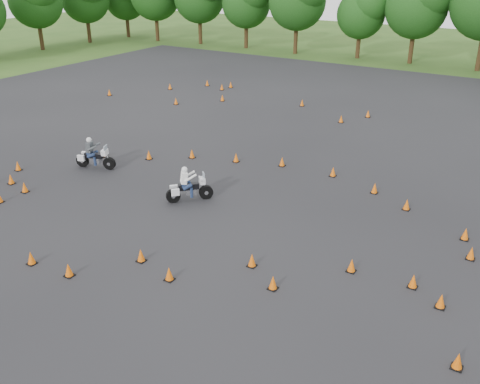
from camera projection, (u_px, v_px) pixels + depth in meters
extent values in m
plane|color=#2D5119|center=(179.00, 265.00, 18.27)|extent=(140.00, 140.00, 0.00)
plane|color=black|center=(264.00, 201.00, 22.93)|extent=(62.00, 62.00, 0.00)
cone|color=orange|center=(207.00, 83.00, 42.75)|extent=(0.26, 0.26, 0.45)
cone|color=orange|center=(192.00, 154.00, 27.68)|extent=(0.26, 0.26, 0.45)
cone|color=orange|center=(441.00, 301.00, 15.97)|extent=(0.26, 0.26, 0.45)
cone|color=orange|center=(333.00, 172.00, 25.41)|extent=(0.26, 0.26, 0.45)
cone|color=orange|center=(31.00, 258.00, 18.22)|extent=(0.26, 0.26, 0.45)
cone|color=orange|center=(252.00, 260.00, 18.09)|extent=(0.26, 0.26, 0.45)
cone|color=orange|center=(341.00, 119.00, 33.49)|extent=(0.26, 0.26, 0.45)
cone|color=orange|center=(18.00, 166.00, 26.09)|extent=(0.26, 0.26, 0.45)
cone|color=orange|center=(104.00, 153.00, 27.85)|extent=(0.26, 0.26, 0.45)
cone|color=orange|center=(222.00, 87.00, 41.43)|extent=(0.26, 0.26, 0.45)
cone|color=orange|center=(465.00, 234.00, 19.78)|extent=(0.26, 0.26, 0.45)
cone|color=orange|center=(141.00, 255.00, 18.38)|extent=(0.26, 0.26, 0.45)
cone|color=orange|center=(231.00, 85.00, 42.18)|extent=(0.26, 0.26, 0.45)
cone|color=orange|center=(69.00, 270.00, 17.53)|extent=(0.26, 0.26, 0.45)
cone|color=orange|center=(273.00, 283.00, 16.86)|extent=(0.26, 0.26, 0.45)
cone|color=orange|center=(352.00, 266.00, 17.79)|extent=(0.26, 0.26, 0.45)
cone|color=orange|center=(222.00, 98.00, 38.36)|extent=(0.26, 0.26, 0.45)
cone|color=orange|center=(109.00, 93.00, 39.83)|extent=(0.26, 0.26, 0.45)
cone|color=orange|center=(236.00, 158.00, 27.16)|extent=(0.26, 0.26, 0.45)
cone|color=orange|center=(170.00, 86.00, 41.66)|extent=(0.26, 0.26, 0.45)
cone|color=orange|center=(149.00, 155.00, 27.51)|extent=(0.26, 0.26, 0.45)
cone|color=orange|center=(11.00, 179.00, 24.57)|extent=(0.26, 0.26, 0.45)
cone|color=orange|center=(471.00, 253.00, 18.51)|extent=(0.26, 0.26, 0.45)
cone|color=orange|center=(176.00, 101.00, 37.51)|extent=(0.26, 0.26, 0.45)
cone|color=orange|center=(368.00, 114.00, 34.55)|extent=(0.26, 0.26, 0.45)
cone|color=orange|center=(24.00, 187.00, 23.72)|extent=(0.26, 0.26, 0.45)
cone|color=orange|center=(169.00, 274.00, 17.32)|extent=(0.26, 0.26, 0.45)
cone|color=orange|center=(458.00, 361.00, 13.62)|extent=(0.26, 0.26, 0.45)
cone|color=orange|center=(302.00, 103.00, 37.09)|extent=(0.26, 0.26, 0.45)
cone|color=orange|center=(413.00, 281.00, 16.94)|extent=(0.26, 0.26, 0.45)
cone|color=orange|center=(407.00, 205.00, 22.09)|extent=(0.26, 0.26, 0.45)
cone|color=orange|center=(282.00, 162.00, 26.63)|extent=(0.26, 0.26, 0.45)
cone|color=orange|center=(375.00, 188.00, 23.62)|extent=(0.26, 0.26, 0.45)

